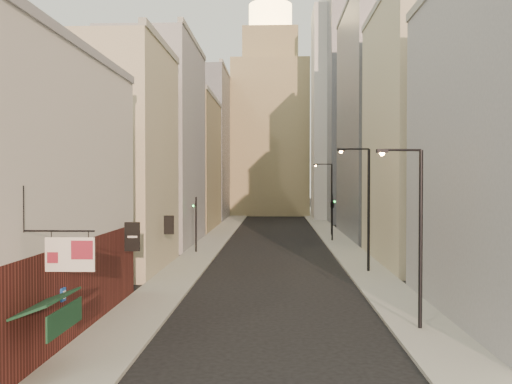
{
  "coord_description": "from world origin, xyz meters",
  "views": [
    {
      "loc": [
        0.07,
        -14.89,
        6.55
      ],
      "look_at": [
        -1.02,
        16.27,
        5.85
      ],
      "focal_mm": 40.0,
      "sensor_mm": 36.0,
      "label": 1
    }
  ],
  "objects_px": {
    "traffic_light_right": "(332,205)",
    "white_tower": "(337,105)",
    "clock_tower": "(270,120)",
    "streetlamp_mid": "(365,202)",
    "streetlamp_far": "(330,195)",
    "traffic_light_left": "(196,215)",
    "streetlamp_near": "(416,227)"
  },
  "relations": [
    {
      "from": "clock_tower",
      "to": "streetlamp_near",
      "type": "relative_size",
      "value": 5.72
    },
    {
      "from": "clock_tower",
      "to": "streetlamp_mid",
      "type": "bearing_deg",
      "value": -83.79
    },
    {
      "from": "clock_tower",
      "to": "streetlamp_mid",
      "type": "xyz_separation_m",
      "value": [
        7.29,
        -67.06,
        -12.66
      ]
    },
    {
      "from": "clock_tower",
      "to": "traffic_light_left",
      "type": "relative_size",
      "value": 8.98
    },
    {
      "from": "streetlamp_near",
      "to": "traffic_light_right",
      "type": "xyz_separation_m",
      "value": [
        -0.12,
        35.16,
        -0.6
      ]
    },
    {
      "from": "white_tower",
      "to": "traffic_light_right",
      "type": "bearing_deg",
      "value": -96.95
    },
    {
      "from": "streetlamp_mid",
      "to": "streetlamp_far",
      "type": "relative_size",
      "value": 1.04
    },
    {
      "from": "streetlamp_mid",
      "to": "traffic_light_left",
      "type": "bearing_deg",
      "value": 144.42
    },
    {
      "from": "streetlamp_near",
      "to": "traffic_light_right",
      "type": "distance_m",
      "value": 35.17
    },
    {
      "from": "streetlamp_near",
      "to": "streetlamp_far",
      "type": "height_order",
      "value": "streetlamp_far"
    },
    {
      "from": "streetlamp_far",
      "to": "traffic_light_left",
      "type": "xyz_separation_m",
      "value": [
        -13.26,
        -15.97,
        -1.34
      ]
    },
    {
      "from": "clock_tower",
      "to": "streetlamp_far",
      "type": "distance_m",
      "value": 43.6
    },
    {
      "from": "streetlamp_mid",
      "to": "streetlamp_far",
      "type": "bearing_deg",
      "value": 91.65
    },
    {
      "from": "streetlamp_near",
      "to": "streetlamp_far",
      "type": "distance_m",
      "value": 41.31
    },
    {
      "from": "white_tower",
      "to": "traffic_light_left",
      "type": "relative_size",
      "value": 8.3
    },
    {
      "from": "white_tower",
      "to": "streetlamp_mid",
      "type": "bearing_deg",
      "value": -94.0
    },
    {
      "from": "white_tower",
      "to": "traffic_light_left",
      "type": "xyz_separation_m",
      "value": [
        -16.98,
        -42.99,
        -15.18
      ]
    },
    {
      "from": "traffic_light_right",
      "to": "traffic_light_left",
      "type": "bearing_deg",
      "value": 24.85
    },
    {
      "from": "clock_tower",
      "to": "traffic_light_left",
      "type": "distance_m",
      "value": 59.04
    },
    {
      "from": "streetlamp_far",
      "to": "traffic_light_left",
      "type": "height_order",
      "value": "streetlamp_far"
    },
    {
      "from": "clock_tower",
      "to": "streetlamp_far",
      "type": "relative_size",
      "value": 5.39
    },
    {
      "from": "clock_tower",
      "to": "white_tower",
      "type": "xyz_separation_m",
      "value": [
        11.0,
        -14.0,
        0.97
      ]
    },
    {
      "from": "streetlamp_far",
      "to": "traffic_light_right",
      "type": "height_order",
      "value": "streetlamp_far"
    },
    {
      "from": "traffic_light_left",
      "to": "streetlamp_near",
      "type": "bearing_deg",
      "value": 123.2
    },
    {
      "from": "streetlamp_near",
      "to": "streetlamp_mid",
      "type": "relative_size",
      "value": 0.9
    },
    {
      "from": "traffic_light_right",
      "to": "streetlamp_mid",
      "type": "bearing_deg",
      "value": 78.6
    },
    {
      "from": "streetlamp_mid",
      "to": "streetlamp_near",
      "type": "bearing_deg",
      "value": -89.2
    },
    {
      "from": "traffic_light_left",
      "to": "streetlamp_mid",
      "type": "bearing_deg",
      "value": 148.75
    },
    {
      "from": "clock_tower",
      "to": "white_tower",
      "type": "height_order",
      "value": "clock_tower"
    },
    {
      "from": "traffic_light_right",
      "to": "white_tower",
      "type": "bearing_deg",
      "value": -109.32
    },
    {
      "from": "clock_tower",
      "to": "white_tower",
      "type": "distance_m",
      "value": 17.83
    },
    {
      "from": "white_tower",
      "to": "streetlamp_near",
      "type": "bearing_deg",
      "value": -93.29
    }
  ]
}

